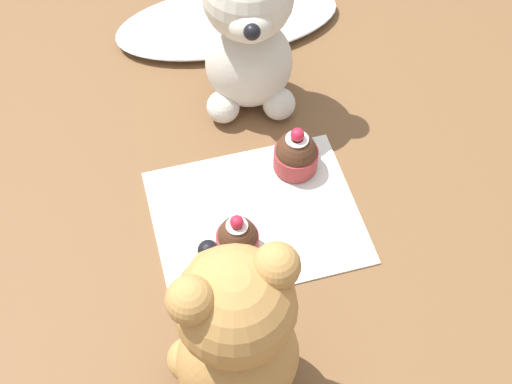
{
  "coord_description": "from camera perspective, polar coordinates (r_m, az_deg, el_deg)",
  "views": [
    {
      "loc": [
        -0.13,
        -0.49,
        0.76
      ],
      "look_at": [
        0.0,
        0.0,
        0.06
      ],
      "focal_mm": 50.0,
      "sensor_mm": 36.0,
      "label": 1
    }
  ],
  "objects": [
    {
      "name": "knitted_placemat",
      "position": [
        0.91,
        0.0,
        -1.94
      ],
      "size": [
        0.26,
        0.21,
        0.01
      ],
      "primitive_type": "cube",
      "color": "silver",
      "rests_on": "ground_plane"
    },
    {
      "name": "teddy_bear_tan",
      "position": [
        0.7,
        -1.65,
        -11.43
      ],
      "size": [
        0.14,
        0.14,
        0.26
      ],
      "rotation": [
        0.0,
        0.0,
        3.3
      ],
      "color": "#B78447",
      "rests_on": "ground_plane"
    },
    {
      "name": "teddy_bear_cream",
      "position": [
        0.96,
        -0.59,
        12.59
      ],
      "size": [
        0.14,
        0.14,
        0.25
      ],
      "rotation": [
        0.0,
        0.0,
        -0.19
      ],
      "color": "beige",
      "rests_on": "ground_plane"
    },
    {
      "name": "cupcake_near_tan_bear",
      "position": [
        0.85,
        -1.5,
        -3.73
      ],
      "size": [
        0.05,
        0.05,
        0.07
      ],
      "color": "#993333",
      "rests_on": "saucer_plate"
    },
    {
      "name": "cupcake_near_cream_bear",
      "position": [
        0.94,
        3.22,
        3.07
      ],
      "size": [
        0.06,
        0.06,
        0.07
      ],
      "color": "#993333",
      "rests_on": "knitted_placemat"
    },
    {
      "name": "ground_plane",
      "position": [
        0.92,
        0.0,
        -2.04
      ],
      "size": [
        4.0,
        4.0,
        0.0
      ],
      "primitive_type": "plane",
      "color": "brown"
    },
    {
      "name": "tulle_cloth",
      "position": [
        1.15,
        -2.26,
        13.56
      ],
      "size": [
        0.35,
        0.16,
        0.03
      ],
      "primitive_type": "ellipsoid",
      "color": "white",
      "rests_on": "ground_plane"
    },
    {
      "name": "saucer_plate",
      "position": [
        0.88,
        -1.46,
        -4.71
      ],
      "size": [
        0.09,
        0.09,
        0.01
      ],
      "primitive_type": "cylinder",
      "color": "white",
      "rests_on": "knitted_placemat"
    }
  ]
}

